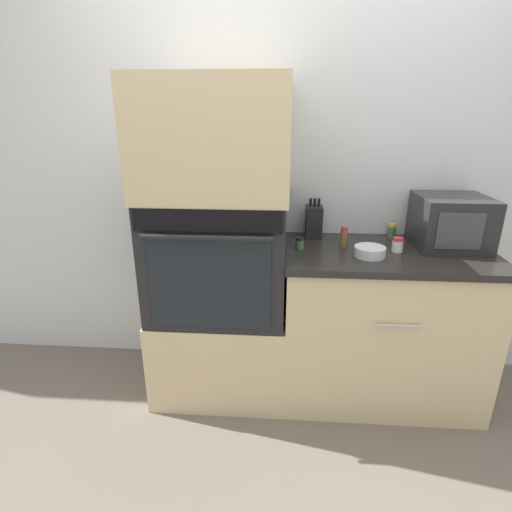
# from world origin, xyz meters

# --- Properties ---
(ground_plane) EXTENTS (12.00, 12.00, 0.00)m
(ground_plane) POSITION_xyz_m (0.00, 0.00, 0.00)
(ground_plane) COLOR #6B6056
(wall_back) EXTENTS (8.00, 0.05, 2.50)m
(wall_back) POSITION_xyz_m (0.00, 0.63, 1.25)
(wall_back) COLOR silver
(wall_back) RESTS_ON ground_plane
(oven_cabinet_base) EXTENTS (0.74, 0.60, 0.51)m
(oven_cabinet_base) POSITION_xyz_m (-0.37, 0.30, 0.26)
(oven_cabinet_base) COLOR beige
(oven_cabinet_base) RESTS_ON ground_plane
(wall_oven) EXTENTS (0.72, 0.64, 0.64)m
(wall_oven) POSITION_xyz_m (-0.37, 0.30, 0.83)
(wall_oven) COLOR black
(wall_oven) RESTS_ON oven_cabinet_base
(oven_cabinet_upper) EXTENTS (0.74, 0.60, 0.57)m
(oven_cabinet_upper) POSITION_xyz_m (-0.37, 0.30, 1.43)
(oven_cabinet_upper) COLOR beige
(oven_cabinet_upper) RESTS_ON wall_oven
(counter_unit) EXTENTS (1.08, 0.63, 0.87)m
(counter_unit) POSITION_xyz_m (0.53, 0.30, 0.44)
(counter_unit) COLOR beige
(counter_unit) RESTS_ON ground_plane
(microwave) EXTENTS (0.35, 0.36, 0.27)m
(microwave) POSITION_xyz_m (0.86, 0.40, 1.01)
(microwave) COLOR #232326
(microwave) RESTS_ON counter_unit
(knife_block) EXTENTS (0.09, 0.12, 0.23)m
(knife_block) POSITION_xyz_m (0.15, 0.52, 0.97)
(knife_block) COLOR black
(knife_block) RESTS_ON counter_unit
(bowl) EXTENTS (0.16, 0.16, 0.05)m
(bowl) POSITION_xyz_m (0.41, 0.21, 0.90)
(bowl) COLOR silver
(bowl) RESTS_ON counter_unit
(condiment_jar_near) EXTENTS (0.04, 0.04, 0.06)m
(condiment_jar_near) POSITION_xyz_m (0.06, 0.30, 0.90)
(condiment_jar_near) COLOR #427047
(condiment_jar_near) RESTS_ON counter_unit
(condiment_jar_mid) EXTENTS (0.06, 0.06, 0.08)m
(condiment_jar_mid) POSITION_xyz_m (0.57, 0.29, 0.91)
(condiment_jar_mid) COLOR silver
(condiment_jar_mid) RESTS_ON counter_unit
(condiment_jar_far) EXTENTS (0.05, 0.05, 0.08)m
(condiment_jar_far) POSITION_xyz_m (0.60, 0.55, 0.91)
(condiment_jar_far) COLOR #427047
(condiment_jar_far) RESTS_ON counter_unit
(condiment_jar_back) EXTENTS (0.04, 0.04, 0.11)m
(condiment_jar_back) POSITION_xyz_m (0.30, 0.35, 0.93)
(condiment_jar_back) COLOR brown
(condiment_jar_back) RESTS_ON counter_unit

